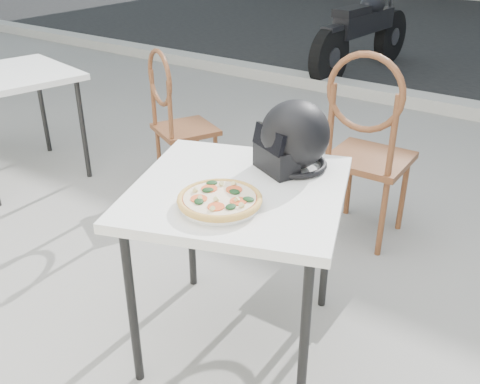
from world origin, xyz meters
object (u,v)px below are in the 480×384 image
Objects in this scene: pizza at (220,199)px; helmet at (293,139)px; cafe_table_side at (8,83)px; cafe_chair_side at (175,114)px; plate at (220,204)px; cafe_chair_main at (367,140)px; cafe_table_main at (238,202)px; motorcycle at (364,33)px.

pizza is 0.44m from helmet.
cafe_chair_side is (1.00, 0.48, -0.15)m from cafe_table_side.
pizza is at bearing -15.89° from cafe_table_side.
plate is 0.02m from pizza.
cafe_table_side is 0.98× the size of cafe_chair_side.
cafe_chair_main is (0.03, 1.21, -0.17)m from pizza.
pizza is (0.04, -0.16, 0.10)m from cafe_table_main.
cafe_table_side is (-2.21, 0.63, -0.10)m from pizza.
cafe_table_side is (-2.25, -0.58, 0.07)m from cafe_chair_main.
motorcycle reaches higher than pizza.
cafe_table_side is at bearing 164.11° from pizza.
cafe_chair_side is (-1.21, 1.11, -0.22)m from plate.
cafe_table_main is 1.05m from cafe_chair_main.
plate is at bearing -15.90° from cafe_table_side.
helmet is 2.27m from cafe_table_side.
cafe_table_main is 4.69m from motorcycle.
helmet is 0.39× the size of cafe_chair_side.
cafe_chair_main reaches higher than plate.
cafe_table_main is 1.52m from cafe_chair_side.
helmet reaches higher than plate.
helmet is 1.46m from cafe_chair_side.
pizza is 1.66m from cafe_chair_side.
cafe_table_main is 2.23m from cafe_table_side.
cafe_chair_side is at bearing 25.59° from cafe_table_side.
motorcycle is (0.74, 3.99, -0.21)m from cafe_table_side.
plate is 0.31× the size of cafe_chair_side.
motorcycle is (-1.47, 4.62, -0.31)m from pizza.
plate is 4.86m from motorcycle.
plate is 0.27× the size of cafe_chair_main.
plate is at bearing 86.82° from cafe_chair_main.
plate is at bearing -70.05° from helmet.
cafe_table_main is 0.33m from helmet.
cafe_table_main is at bearing 84.53° from cafe_chair_main.
cafe_table_main is at bearing 103.05° from pizza.
plate is 0.32× the size of cafe_table_side.
helmet is 0.34× the size of cafe_chair_main.
cafe_chair_side is (-1.25, 0.69, -0.33)m from helmet.
plate is at bearing -76.99° from cafe_table_main.
motorcycle is at bearing -67.85° from cafe_chair_main.
cafe_chair_side is 3.52m from motorcycle.
cafe_chair_main is 1.25m from cafe_chair_side.
plate reaches higher than cafe_table_side.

